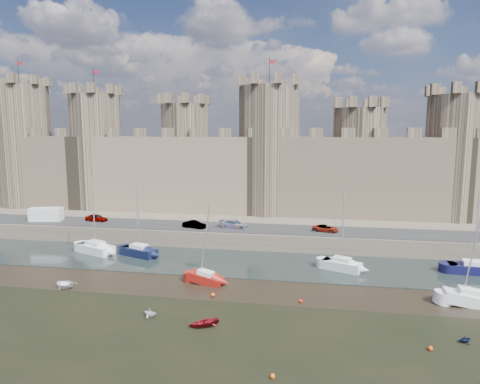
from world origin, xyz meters
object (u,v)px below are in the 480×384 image
(car_2, at_px, (234,224))
(sailboat_4, at_px, (206,277))
(sailboat_5, at_px, (470,298))
(car_0, at_px, (96,218))
(car_3, at_px, (326,229))
(sailboat_3, at_px, (474,268))
(sailboat_0, at_px, (95,248))
(car_1, at_px, (194,225))
(sailboat_2, at_px, (342,264))
(sailboat_1, at_px, (139,251))
(van, at_px, (46,215))

(car_2, relative_size, sailboat_4, 0.47)
(sailboat_5, bearing_deg, car_0, 161.90)
(car_3, bearing_deg, sailboat_3, -99.15)
(car_3, bearing_deg, sailboat_0, 121.96)
(sailboat_0, bearing_deg, car_1, 53.07)
(car_2, relative_size, sailboat_2, 0.43)
(sailboat_1, bearing_deg, sailboat_5, 6.07)
(sailboat_0, relative_size, sailboat_2, 1.05)
(car_3, height_order, sailboat_4, sailboat_4)
(sailboat_3, bearing_deg, car_1, 172.14)
(sailboat_1, distance_m, sailboat_4, 14.86)
(car_2, relative_size, sailboat_3, 0.44)
(car_2, distance_m, sailboat_2, 19.10)
(car_3, height_order, sailboat_3, sailboat_3)
(car_3, height_order, sailboat_2, sailboat_2)
(car_3, distance_m, sailboat_1, 27.56)
(car_1, height_order, sailboat_3, sailboat_3)
(car_2, height_order, sailboat_2, sailboat_2)
(car_0, distance_m, sailboat_2, 41.13)
(car_1, bearing_deg, van, 103.52)
(van, relative_size, sailboat_1, 0.49)
(sailboat_1, height_order, sailboat_3, sailboat_1)
(van, bearing_deg, sailboat_5, -28.30)
(car_1, height_order, sailboat_4, sailboat_4)
(car_0, xyz_separation_m, car_3, (37.67, -1.00, -0.11))
(car_2, xyz_separation_m, sailboat_3, (31.79, -9.00, -2.37))
(car_2, height_order, van, van)
(car_0, height_order, car_3, car_0)
(car_0, relative_size, car_1, 1.03)
(van, distance_m, sailboat_4, 36.76)
(car_0, xyz_separation_m, sailboat_1, (11.68, -9.90, -2.31))
(car_3, relative_size, sailboat_0, 0.35)
(sailboat_0, xyz_separation_m, sailboat_3, (50.60, -0.27, -0.06))
(van, height_order, sailboat_0, sailboat_0)
(car_2, relative_size, van, 0.86)
(sailboat_1, bearing_deg, sailboat_0, -162.01)
(car_0, distance_m, sailboat_3, 56.39)
(car_2, relative_size, sailboat_0, 0.41)
(sailboat_4, distance_m, sailboat_5, 28.06)
(sailboat_0, bearing_deg, sailboat_5, 9.46)
(sailboat_2, bearing_deg, van, -168.35)
(sailboat_2, bearing_deg, sailboat_5, -12.44)
(sailboat_4, relative_size, sailboat_5, 0.88)
(car_2, xyz_separation_m, sailboat_2, (15.77, -10.52, -2.32))
(car_3, bearing_deg, sailboat_4, 158.91)
(car_0, height_order, car_1, car_0)
(car_0, xyz_separation_m, sailboat_0, (4.87, -9.59, -2.30))
(sailboat_1, bearing_deg, van, 177.07)
(car_0, bearing_deg, sailboat_4, -120.45)
(car_2, xyz_separation_m, sailboat_0, (-18.82, -8.73, -2.31))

